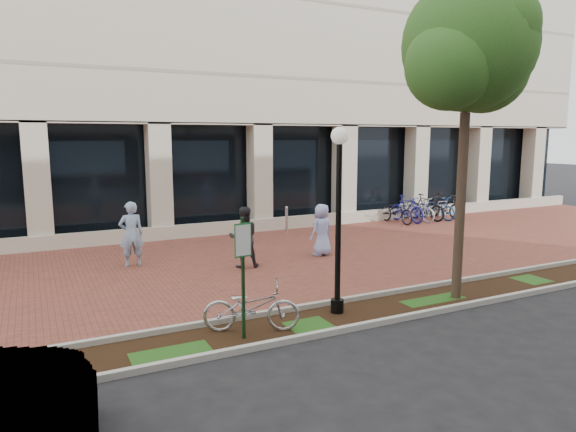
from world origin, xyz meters
name	(u,v)px	position (x,y,z in m)	size (l,w,h in m)	color
ground	(264,260)	(0.00, 0.00, 0.00)	(120.00, 120.00, 0.00)	black
brick_plaza	(264,260)	(0.00, 0.00, 0.01)	(40.00, 9.00, 0.01)	brown
planting_strip	(365,312)	(0.00, -5.25, 0.01)	(40.00, 1.50, 0.01)	black
curb_plaza_side	(346,300)	(0.00, -4.50, 0.06)	(40.00, 0.12, 0.12)	#A6A69C
curb_street_side	(386,321)	(0.00, -6.00, 0.06)	(40.00, 0.12, 0.12)	#A6A69C
parking_sign	(243,262)	(-2.85, -5.45, 1.47)	(0.34, 0.07, 2.29)	#143719
lamppost	(339,210)	(-0.53, -4.99, 2.22)	(0.36, 0.36, 3.92)	black
street_tree	(469,54)	(2.52, -5.35, 5.49)	(3.46, 2.88, 7.13)	#4D3C2C
locked_bicycle	(251,307)	(-2.57, -5.14, 0.49)	(0.65, 1.86, 0.97)	#B4B4B9
pedestrian_left	(131,234)	(-3.71, 1.05, 0.95)	(0.69, 0.45, 1.90)	#87A8CA
pedestrian_mid	(244,237)	(-0.87, -0.51, 0.88)	(0.85, 0.67, 1.76)	#242428
pedestrian_right	(322,230)	(1.88, -0.21, 0.82)	(0.80, 0.52, 1.64)	#9BAAE7
bollard	(287,219)	(2.65, 3.79, 0.53)	(0.12, 0.12, 1.05)	#BDBCC1
bike_rack_cluster	(421,208)	(9.27, 3.64, 0.56)	(3.73, 2.13, 1.18)	black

